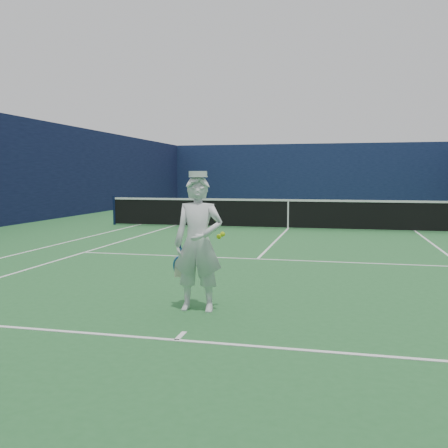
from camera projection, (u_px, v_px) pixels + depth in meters
ground at (288, 229)px, 16.96m from camera, size 80.00×80.00×0.00m
court_markings at (288, 229)px, 16.96m from camera, size 11.03×23.83×0.01m
windscreen_fence at (289, 170)px, 16.77m from camera, size 20.12×36.12×4.00m
tennis_net at (288, 213)px, 16.91m from camera, size 12.88×0.09×1.07m
tennis_player at (198, 243)px, 6.60m from camera, size 0.77×0.47×1.85m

